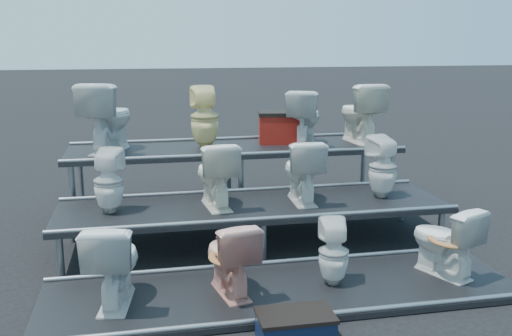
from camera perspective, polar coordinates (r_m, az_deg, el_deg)
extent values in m
plane|color=black|center=(6.37, -0.21, -7.61)|extent=(80.00, 80.00, 0.00)
cube|color=black|center=(5.18, 2.70, -12.19)|extent=(4.20, 1.20, 0.06)
cube|color=black|center=(6.29, -0.21, -5.65)|extent=(4.20, 1.20, 0.46)
cube|color=black|center=(7.46, -2.18, -1.10)|extent=(4.20, 1.20, 0.86)
imported|color=silver|center=(4.90, -14.06, -9.11)|extent=(0.50, 0.76, 0.73)
imported|color=#DD9687|center=(4.95, -2.65, -8.85)|extent=(0.49, 0.71, 0.67)
imported|color=silver|center=(5.18, 7.77, -8.33)|extent=(0.31, 0.32, 0.60)
imported|color=silver|center=(5.60, 18.32, -6.86)|extent=(0.60, 0.75, 0.67)
imported|color=silver|center=(6.03, -14.53, -1.29)|extent=(0.37, 0.38, 0.67)
imported|color=white|center=(6.06, -4.09, -0.62)|extent=(0.47, 0.74, 0.71)
imported|color=silver|center=(6.26, 4.62, -0.26)|extent=(0.42, 0.70, 0.70)
imported|color=silver|center=(6.58, 12.56, 0.12)|extent=(0.38, 0.38, 0.70)
imported|color=silver|center=(7.22, -14.60, 4.95)|extent=(0.74, 0.95, 0.85)
imported|color=#F4E49B|center=(7.26, -5.17, 5.09)|extent=(0.37, 0.37, 0.79)
imported|color=silver|center=(7.52, 4.87, 5.10)|extent=(0.66, 0.81, 0.72)
imported|color=white|center=(7.77, 10.34, 5.46)|extent=(0.50, 0.81, 0.79)
cube|color=maroon|center=(7.64, 2.26, 3.93)|extent=(0.58, 0.49, 0.37)
cube|color=black|center=(4.43, 3.95, -15.78)|extent=(0.56, 0.34, 0.20)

